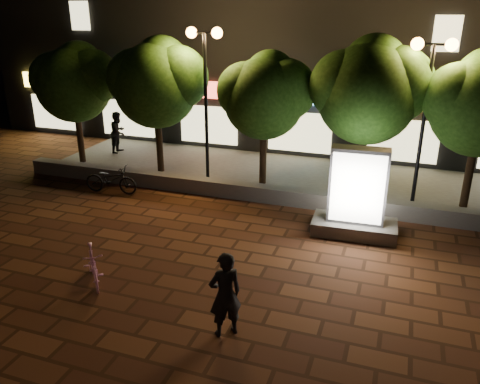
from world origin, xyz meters
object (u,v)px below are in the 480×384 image
at_px(tree_left, 158,80).
at_px(rider, 225,295).
at_px(scooter_pink, 93,266).
at_px(street_lamp_right, 429,80).
at_px(pedestrian, 118,132).
at_px(tree_right, 370,87).
at_px(ad_kiosk, 357,200).
at_px(scooter_parked, 111,179).
at_px(tree_far_left, 75,80).
at_px(street_lamp_left, 205,66).
at_px(tree_mid, 266,93).

relative_size(tree_left, rider, 2.81).
bearing_deg(scooter_pink, tree_left, 64.56).
distance_m(street_lamp_right, pedestrian, 12.34).
bearing_deg(tree_right, scooter_pink, -124.50).
distance_m(ad_kiosk, scooter_parked, 8.10).
bearing_deg(tree_far_left, scooter_parked, -40.73).
relative_size(ad_kiosk, pedestrian, 1.42).
relative_size(tree_far_left, street_lamp_right, 0.93).
height_order(scooter_pink, pedestrian, pedestrian).
relative_size(street_lamp_left, ad_kiosk, 2.11).
xyz_separation_m(street_lamp_left, scooter_pink, (0.23, -7.19, -3.59)).
height_order(tree_far_left, tree_right, tree_right).
relative_size(ad_kiosk, scooter_parked, 1.34).
relative_size(tree_far_left, scooter_parked, 2.52).
distance_m(ad_kiosk, scooter_pink, 6.95).
relative_size(tree_far_left, tree_right, 0.91).
relative_size(tree_far_left, scooter_pink, 3.16).
height_order(ad_kiosk, scooter_pink, ad_kiosk).
height_order(street_lamp_left, scooter_parked, street_lamp_left).
xyz_separation_m(ad_kiosk, scooter_pink, (-5.26, -4.50, -0.55)).
distance_m(street_lamp_left, rider, 9.27).
relative_size(street_lamp_right, scooter_parked, 2.71).
height_order(street_lamp_left, scooter_pink, street_lamp_left).
xyz_separation_m(tree_left, pedestrian, (-2.89, 1.61, -2.50)).
height_order(ad_kiosk, pedestrian, ad_kiosk).
xyz_separation_m(tree_mid, ad_kiosk, (3.44, -2.95, -2.23)).
height_order(tree_far_left, street_lamp_right, street_lamp_right).
distance_m(tree_left, street_lamp_left, 2.05).
xyz_separation_m(street_lamp_right, scooter_parked, (-9.57, -2.21, -3.41)).
height_order(tree_mid, street_lamp_right, street_lamp_right).
relative_size(street_lamp_right, ad_kiosk, 2.03).
xyz_separation_m(tree_far_left, street_lamp_right, (12.45, -0.26, 0.60)).
relative_size(ad_kiosk, scooter_pink, 1.68).
distance_m(street_lamp_left, scooter_pink, 8.04).
bearing_deg(rider, tree_far_left, -82.53).
bearing_deg(rider, tree_right, -142.30).
bearing_deg(scooter_parked, tree_far_left, 43.22).
bearing_deg(scooter_pink, tree_right, 13.75).
height_order(ad_kiosk, scooter_parked, ad_kiosk).
relative_size(street_lamp_right, rider, 2.86).
bearing_deg(street_lamp_left, tree_mid, 7.31).
height_order(street_lamp_right, ad_kiosk, street_lamp_right).
relative_size(tree_left, street_lamp_right, 0.98).
bearing_deg(pedestrian, ad_kiosk, -118.62).
xyz_separation_m(street_lamp_right, pedestrian, (-11.84, 1.87, -2.95)).
bearing_deg(pedestrian, scooter_parked, -155.79).
distance_m(street_lamp_right, scooter_parked, 10.40).
bearing_deg(tree_mid, pedestrian, 166.85).
relative_size(tree_left, tree_mid, 1.09).
height_order(street_lamp_left, ad_kiosk, street_lamp_left).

